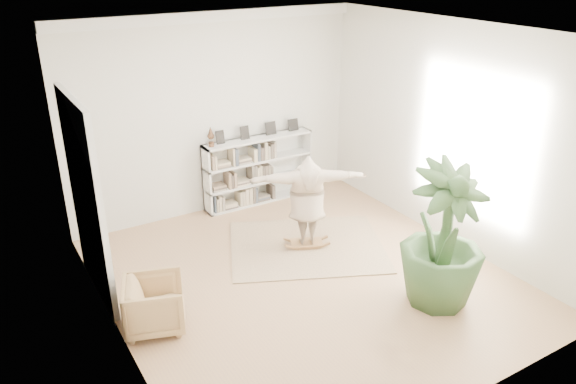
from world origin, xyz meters
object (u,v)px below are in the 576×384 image
at_px(bookshelf, 258,171).
at_px(person, 307,198).
at_px(armchair, 155,304).
at_px(houseplant, 443,237).
at_px(rocker_board, 307,243).

xyz_separation_m(bookshelf, person, (-0.20, -2.02, 0.25)).
distance_m(armchair, houseplant, 3.91).
xyz_separation_m(armchair, rocker_board, (2.84, 0.77, -0.28)).
bearing_deg(armchair, bookshelf, -28.58).
height_order(rocker_board, person, person).
bearing_deg(bookshelf, person, -95.68).
bearing_deg(rocker_board, person, 0.00).
distance_m(bookshelf, rocker_board, 2.11).
bearing_deg(rocker_board, houseplant, -47.43).
bearing_deg(person, armchair, 39.89).
relative_size(rocker_board, houseplant, 0.30).
relative_size(bookshelf, houseplant, 1.08).
distance_m(armchair, person, 2.99).
bearing_deg(armchair, houseplant, -93.48).
height_order(bookshelf, rocker_board, bookshelf).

